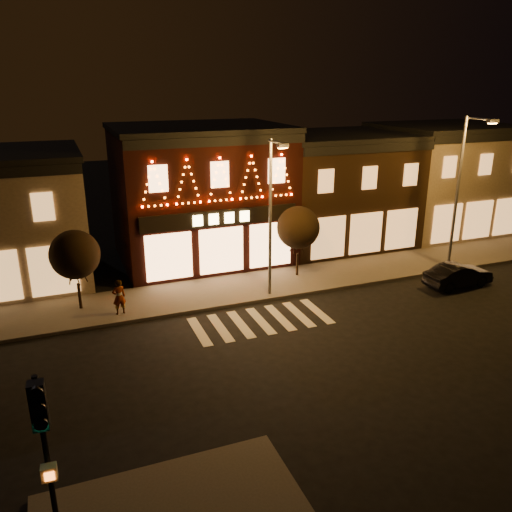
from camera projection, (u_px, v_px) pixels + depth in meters
ground at (297, 361)px, 21.08m from camera, size 120.00×120.00×0.00m
sidewalk_far at (267, 284)px, 28.79m from camera, size 44.00×4.00×0.15m
building_pulp at (201, 194)px, 32.05m from camera, size 10.20×8.34×8.30m
building_right_a at (335, 189)px, 35.47m from camera, size 9.20×8.28×7.50m
building_right_b at (442, 178)px, 38.53m from camera, size 9.20×8.28×7.80m
traffic_signal_near at (44, 437)px, 11.14m from camera, size 0.35×0.50×4.84m
streetlamp_mid at (272, 207)px, 25.65m from camera, size 0.52×1.84×8.03m
streetlamp_right at (462, 182)px, 29.53m from camera, size 0.57×2.02×8.81m
tree_left at (75, 255)px, 24.74m from camera, size 2.38×2.38×3.97m
tree_right at (298, 228)px, 29.08m from camera, size 2.42×2.42×4.04m
dark_sedan at (458, 275)px, 28.53m from camera, size 3.98×1.56×1.29m
pedestrian at (119, 297)px, 24.74m from camera, size 0.69×0.51×1.75m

